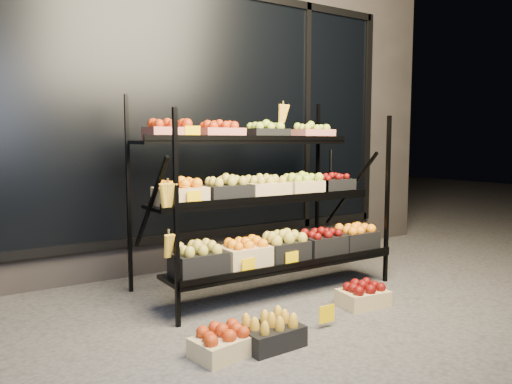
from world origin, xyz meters
TOP-DOWN VIEW (x-y plane):
  - ground at (0.00, 0.00)m, footprint 24.00×24.00m
  - building at (0.00, 2.59)m, footprint 6.00×2.08m
  - display_rack at (-0.01, 0.60)m, footprint 2.18×1.02m
  - tag_floor_a at (-0.18, -0.40)m, footprint 0.13×0.01m
  - floor_crate_left at (-1.00, -0.40)m, footprint 0.38×0.31m
  - floor_crate_midleft at (-0.68, -0.44)m, footprint 0.39×0.29m
  - floor_crate_midright at (0.36, -0.20)m, footprint 0.39×0.31m

SIDE VIEW (x-z plane):
  - ground at x=0.00m, z-range 0.00..0.00m
  - tag_floor_a at x=-0.18m, z-range 0.00..0.12m
  - floor_crate_left at x=-1.00m, z-range -0.01..0.18m
  - floor_crate_midright at x=0.36m, z-range -0.01..0.18m
  - floor_crate_midleft at x=-0.68m, z-range -0.01..0.19m
  - display_rack at x=-0.01m, z-range -0.08..1.65m
  - building at x=0.00m, z-range 0.00..3.50m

